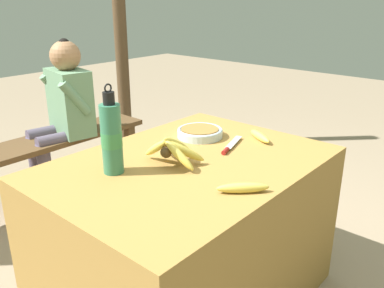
# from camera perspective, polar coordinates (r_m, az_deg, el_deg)

# --- Properties ---
(market_counter) EXTENTS (1.18, 0.86, 0.70)m
(market_counter) POSITION_cam_1_polar(r_m,az_deg,el_deg) (1.84, -0.56, -12.53)
(market_counter) COLOR olive
(market_counter) RESTS_ON ground_plane
(banana_bunch_ripe) EXTENTS (0.18, 0.28, 0.14)m
(banana_bunch_ripe) POSITION_cam_1_polar(r_m,az_deg,el_deg) (1.62, -2.67, -0.67)
(banana_bunch_ripe) COLOR #4C381E
(banana_bunch_ripe) RESTS_ON market_counter
(serving_bowl) EXTENTS (0.22, 0.22, 0.04)m
(serving_bowl) POSITION_cam_1_polar(r_m,az_deg,el_deg) (1.95, 1.12, 1.69)
(serving_bowl) COLOR silver
(serving_bowl) RESTS_ON market_counter
(water_bottle) EXTENTS (0.08, 0.08, 0.35)m
(water_bottle) POSITION_cam_1_polar(r_m,az_deg,el_deg) (1.55, -11.23, 0.90)
(water_bottle) COLOR #337556
(water_bottle) RESTS_ON market_counter
(loose_banana_front) EXTENTS (0.16, 0.16, 0.04)m
(loose_banana_front) POSITION_cam_1_polar(r_m,az_deg,el_deg) (1.42, 7.15, -6.13)
(loose_banana_front) COLOR #E0C64C
(loose_banana_front) RESTS_ON market_counter
(loose_banana_side) EXTENTS (0.12, 0.17, 0.04)m
(loose_banana_side) POSITION_cam_1_polar(r_m,az_deg,el_deg) (1.94, 9.50, 1.07)
(loose_banana_side) COLOR #E0C64C
(loose_banana_side) RESTS_ON market_counter
(knife) EXTENTS (0.23, 0.10, 0.02)m
(knife) POSITION_cam_1_polar(r_m,az_deg,el_deg) (1.81, 5.27, -0.38)
(knife) COLOR #BCBCC1
(knife) RESTS_ON market_counter
(wooden_bench) EXTENTS (1.86, 0.32, 0.43)m
(wooden_bench) POSITION_cam_1_polar(r_m,az_deg,el_deg) (2.82, -23.29, -1.63)
(wooden_bench) COLOR brown
(wooden_bench) RESTS_ON ground_plane
(seated_vendor) EXTENTS (0.44, 0.42, 1.08)m
(seated_vendor) POSITION_cam_1_polar(r_m,az_deg,el_deg) (2.88, -17.55, 4.98)
(seated_vendor) COLOR #564C60
(seated_vendor) RESTS_ON ground_plane
(support_post_far) EXTENTS (0.11, 0.11, 2.57)m
(support_post_far) POSITION_cam_1_polar(r_m,az_deg,el_deg) (3.70, -10.26, 19.08)
(support_post_far) COLOR #4C3823
(support_post_far) RESTS_ON ground_plane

